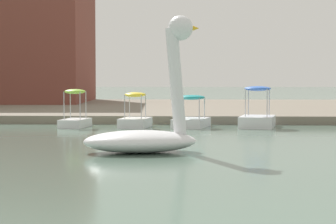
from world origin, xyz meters
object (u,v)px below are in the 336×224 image
at_px(pedal_boat_blue, 257,116).
at_px(pedal_boat_lime, 75,115).
at_px(swan_boat, 147,125).
at_px(pedal_boat_yellow, 135,117).
at_px(pedal_boat_teal, 191,117).

relative_size(pedal_boat_blue, pedal_boat_lime, 1.28).
bearing_deg(swan_boat, pedal_boat_yellow, 97.80).
bearing_deg(swan_boat, pedal_boat_blue, 66.94).
bearing_deg(pedal_boat_teal, pedal_boat_lime, -177.51).
relative_size(swan_boat, pedal_boat_lime, 1.92).
height_order(swan_boat, pedal_boat_teal, swan_boat).
xyz_separation_m(pedal_boat_teal, pedal_boat_lime, (-4.79, -0.21, 0.05)).
bearing_deg(pedal_boat_blue, swan_boat, -113.06).
height_order(pedal_boat_blue, pedal_boat_yellow, pedal_boat_blue).
xyz_separation_m(swan_boat, pedal_boat_teal, (1.10, 8.94, -0.30)).
distance_m(swan_boat, pedal_boat_lime, 9.48).
distance_m(pedal_boat_blue, pedal_boat_teal, 2.72).
bearing_deg(pedal_boat_lime, pedal_boat_blue, 1.90).
height_order(pedal_boat_blue, pedal_boat_lime, pedal_boat_blue).
bearing_deg(pedal_boat_yellow, swan_boat, -82.20).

